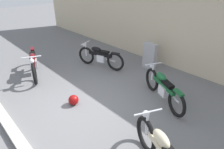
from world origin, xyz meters
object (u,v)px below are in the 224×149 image
object	(u,v)px
motorcycle_green	(163,88)
motorcycle_maroon	(34,63)
stone_marker	(150,56)
helmet	(73,100)
motorcycle_black	(100,56)

from	to	relation	value
motorcycle_green	motorcycle_maroon	world-z (taller)	motorcycle_maroon
stone_marker	motorcycle_maroon	distance (m)	4.28
helmet	motorcycle_maroon	xyz separation A→B (m)	(-2.51, -0.01, 0.33)
helmet	motorcycle_maroon	distance (m)	2.53
motorcycle_black	motorcycle_maroon	size ratio (longest dim) A/B	0.95
motorcycle_black	stone_marker	bearing A→B (deg)	-155.29
stone_marker	helmet	distance (m)	3.49
stone_marker	helmet	xyz separation A→B (m)	(0.02, -3.47, -0.36)
motorcycle_green	motorcycle_black	distance (m)	3.02
stone_marker	motorcycle_black	distance (m)	1.92
motorcycle_black	motorcycle_maroon	xyz separation A→B (m)	(-1.09, -2.17, 0.03)
helmet	motorcycle_black	world-z (taller)	motorcycle_black
helmet	motorcycle_green	bearing A→B (deg)	51.35
motorcycle_green	motorcycle_maroon	bearing A→B (deg)	51.00
stone_marker	motorcycle_maroon	bearing A→B (deg)	-125.56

